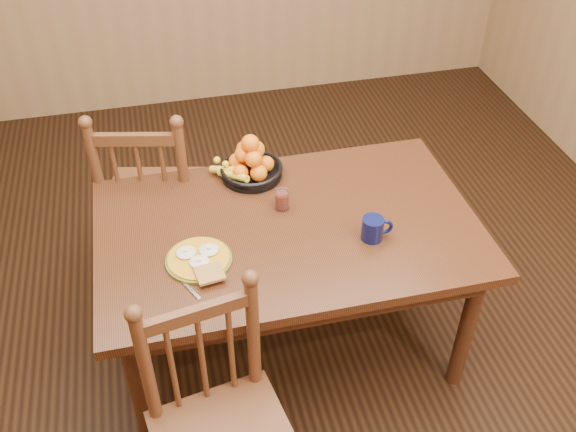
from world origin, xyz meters
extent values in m
cube|color=black|center=(0.00, 0.00, 0.00)|extent=(4.50, 5.00, 0.01)
cube|color=black|center=(0.00, 0.00, 0.73)|extent=(1.60, 1.00, 0.04)
cube|color=#31190D|center=(0.00, 0.42, 0.65)|extent=(1.40, 0.04, 0.10)
cube|color=#31190D|center=(0.00, -0.42, 0.65)|extent=(1.40, 0.04, 0.10)
cube|color=#31190D|center=(0.72, 0.00, 0.65)|extent=(0.04, 0.84, 0.10)
cube|color=#31190D|center=(-0.72, 0.00, 0.65)|extent=(0.04, 0.84, 0.10)
cylinder|color=#31190D|center=(-0.70, -0.40, 0.35)|extent=(0.07, 0.07, 0.70)
cylinder|color=#31190D|center=(0.70, -0.40, 0.35)|extent=(0.07, 0.07, 0.70)
cylinder|color=#31190D|center=(-0.70, 0.40, 0.35)|extent=(0.07, 0.07, 0.70)
cylinder|color=#31190D|center=(0.70, 0.40, 0.35)|extent=(0.07, 0.07, 0.70)
cube|color=#522D18|center=(-0.54, 0.67, 0.49)|extent=(0.57, 0.55, 0.04)
cylinder|color=#522D18|center=(-0.31, 0.81, 0.23)|extent=(0.04, 0.04, 0.47)
cylinder|color=#522D18|center=(-0.69, 0.89, 0.23)|extent=(0.04, 0.04, 0.47)
cylinder|color=#522D18|center=(-0.39, 0.45, 0.23)|extent=(0.04, 0.04, 0.47)
cylinder|color=#522D18|center=(-0.77, 0.53, 0.23)|extent=(0.04, 0.04, 0.47)
cylinder|color=#522D18|center=(-0.39, 0.43, 0.77)|extent=(0.05, 0.05, 0.57)
cylinder|color=#522D18|center=(-0.77, 0.51, 0.77)|extent=(0.05, 0.05, 0.57)
cylinder|color=#522D18|center=(-0.58, 0.47, 0.72)|extent=(0.02, 0.02, 0.44)
cube|color=#522D18|center=(-0.58, 0.47, 0.97)|extent=(0.39, 0.12, 0.05)
cylinder|color=#522D18|center=(-0.25, -0.56, 0.23)|extent=(0.04, 0.04, 0.46)
cylinder|color=#522D18|center=(-0.63, -0.61, 0.75)|extent=(0.05, 0.05, 0.55)
cylinder|color=#522D18|center=(-0.25, -0.54, 0.75)|extent=(0.05, 0.05, 0.55)
cylinder|color=#522D18|center=(-0.44, -0.58, 0.70)|extent=(0.02, 0.02, 0.42)
cube|color=#522D18|center=(-0.44, -0.58, 0.94)|extent=(0.38, 0.10, 0.05)
cylinder|color=#59601E|center=(-0.39, -0.13, 0.76)|extent=(0.26, 0.26, 0.01)
cylinder|color=orange|center=(-0.39, -0.13, 0.76)|extent=(0.24, 0.24, 0.01)
ellipsoid|color=silver|center=(-0.44, -0.10, 0.77)|extent=(0.08, 0.08, 0.01)
cube|color=#F2E08C|center=(-0.44, -0.10, 0.79)|extent=(0.02, 0.02, 0.01)
ellipsoid|color=silver|center=(-0.35, -0.10, 0.77)|extent=(0.08, 0.08, 0.01)
cube|color=#F2E08C|center=(-0.35, -0.10, 0.79)|extent=(0.02, 0.02, 0.01)
ellipsoid|color=silver|center=(-0.39, -0.16, 0.77)|extent=(0.08, 0.08, 0.01)
cube|color=#F2E08C|center=(-0.39, -0.16, 0.79)|extent=(0.02, 0.02, 0.01)
cube|color=brown|center=(-0.36, -0.24, 0.78)|extent=(0.12, 0.11, 0.01)
cube|color=silver|center=(-0.45, -0.27, 0.75)|extent=(0.08, 0.14, 0.00)
cube|color=silver|center=(-0.43, -0.19, 0.75)|extent=(0.04, 0.05, 0.00)
cube|color=silver|center=(-0.39, -0.17, 0.75)|extent=(0.03, 0.12, 0.00)
ellipsoid|color=silver|center=(-0.40, -0.09, 0.76)|extent=(0.03, 0.04, 0.01)
cylinder|color=#0A0F38|center=(0.32, -0.16, 0.80)|extent=(0.09, 0.09, 0.10)
torus|color=#0A0F38|center=(0.37, -0.16, 0.80)|extent=(0.07, 0.03, 0.07)
cylinder|color=black|center=(0.32, -0.16, 0.85)|extent=(0.08, 0.08, 0.00)
cylinder|color=silver|center=(0.00, 0.12, 0.80)|extent=(0.06, 0.06, 0.09)
cylinder|color=maroon|center=(0.00, 0.12, 0.79)|extent=(0.05, 0.05, 0.07)
cylinder|color=black|center=(-0.08, 0.38, 0.76)|extent=(0.28, 0.28, 0.02)
torus|color=black|center=(-0.08, 0.38, 0.80)|extent=(0.29, 0.29, 0.02)
cylinder|color=black|center=(-0.08, 0.38, 0.75)|extent=(0.10, 0.10, 0.01)
sphere|color=orange|center=(-0.01, 0.38, 0.81)|extent=(0.07, 0.07, 0.07)
sphere|color=orange|center=(-0.06, 0.45, 0.81)|extent=(0.08, 0.08, 0.08)
sphere|color=orange|center=(-0.14, 0.42, 0.81)|extent=(0.08, 0.08, 0.08)
sphere|color=orange|center=(-0.14, 0.34, 0.81)|extent=(0.07, 0.07, 0.07)
sphere|color=orange|center=(-0.06, 0.31, 0.81)|extent=(0.08, 0.08, 0.08)
sphere|color=orange|center=(-0.05, 0.41, 0.87)|extent=(0.08, 0.08, 0.08)
sphere|color=orange|center=(-0.12, 0.39, 0.87)|extent=(0.07, 0.07, 0.07)
sphere|color=orange|center=(-0.08, 0.34, 0.87)|extent=(0.08, 0.08, 0.08)
sphere|color=orange|center=(-0.08, 0.38, 0.93)|extent=(0.08, 0.08, 0.08)
sphere|color=orange|center=(-0.10, 0.43, 0.87)|extent=(0.07, 0.07, 0.07)
cylinder|color=yellow|center=(-0.17, 0.34, 0.80)|extent=(0.10, 0.17, 0.07)
cylinder|color=yellow|center=(-0.19, 0.39, 0.80)|extent=(0.14, 0.15, 0.07)
camera|label=1|loc=(-0.47, -1.99, 2.51)|focal=40.00mm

